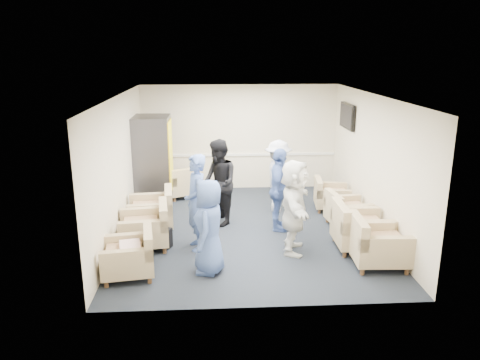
{
  "coord_description": "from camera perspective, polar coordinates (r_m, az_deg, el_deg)",
  "views": [
    {
      "loc": [
        -0.7,
        -8.9,
        3.54
      ],
      "look_at": [
        -0.16,
        0.2,
        0.99
      ],
      "focal_mm": 35.0,
      "sensor_mm": 36.0,
      "label": 1
    }
  ],
  "objects": [
    {
      "name": "person_mid_right",
      "position": [
        9.36,
        4.76,
        -1.2
      ],
      "size": [
        0.63,
        1.06,
        1.68
      ],
      "primitive_type": "imported",
      "rotation": [
        0.0,
        0.0,
        1.33
      ],
      "color": "#445FA4",
      "rests_on": "floor"
    },
    {
      "name": "armchair_left_mid",
      "position": [
        8.84,
        -11.23,
        -5.86
      ],
      "size": [
        0.97,
        0.97,
        0.7
      ],
      "rotation": [
        0.0,
        0.0,
        -1.45
      ],
      "color": "tan",
      "rests_on": "floor"
    },
    {
      "name": "armchair_corner",
      "position": [
        11.68,
        -7.02,
        -0.47
      ],
      "size": [
        1.09,
        1.09,
        0.66
      ],
      "rotation": [
        0.0,
        0.0,
        3.59
      ],
      "color": "tan",
      "rests_on": "floor"
    },
    {
      "name": "tv",
      "position": [
        11.25,
        12.93,
        7.59
      ],
      "size": [
        0.1,
        1.0,
        0.58
      ],
      "color": "black",
      "rests_on": "right_wall"
    },
    {
      "name": "person_mid_left",
      "position": [
        8.46,
        -5.37,
        -2.75
      ],
      "size": [
        0.56,
        0.73,
        1.77
      ],
      "primitive_type": "imported",
      "rotation": [
        0.0,
        0.0,
        -1.33
      ],
      "color": "#445FA4",
      "rests_on": "floor"
    },
    {
      "name": "armchair_right_midnear",
      "position": [
        8.85,
        14.07,
        -5.91
      ],
      "size": [
        0.93,
        0.93,
        0.73
      ],
      "rotation": [
        0.0,
        0.0,
        1.55
      ],
      "color": "tan",
      "rests_on": "floor"
    },
    {
      "name": "left_wall",
      "position": [
        9.34,
        -14.43,
        1.55
      ],
      "size": [
        0.02,
        6.0,
        2.7
      ],
      "primitive_type": "cube",
      "color": "beige",
      "rests_on": "floor"
    },
    {
      "name": "right_wall",
      "position": [
        9.71,
        15.95,
        1.96
      ],
      "size": [
        0.02,
        6.0,
        2.7
      ],
      "primitive_type": "cube",
      "color": "beige",
      "rests_on": "floor"
    },
    {
      "name": "ceiling",
      "position": [
        8.96,
        1.1,
        10.23
      ],
      "size": [
        6.0,
        6.0,
        0.0
      ],
      "primitive_type": "plane",
      "rotation": [
        3.14,
        0.0,
        0.0
      ],
      "color": "white",
      "rests_on": "back_wall"
    },
    {
      "name": "pillow",
      "position": [
        7.74,
        -13.25,
        -8.02
      ],
      "size": [
        0.4,
        0.48,
        0.12
      ],
      "primitive_type": "cube",
      "rotation": [
        0.0,
        0.0,
        -1.36
      ],
      "color": "silver",
      "rests_on": "armchair_left_near"
    },
    {
      "name": "armchair_left_far",
      "position": [
        9.68,
        -10.45,
        -3.89
      ],
      "size": [
        0.96,
        0.96,
        0.71
      ],
      "rotation": [
        0.0,
        0.0,
        -1.47
      ],
      "color": "tan",
      "rests_on": "floor"
    },
    {
      "name": "person_front_left",
      "position": [
        7.59,
        -3.81,
        -5.71
      ],
      "size": [
        0.62,
        0.84,
        1.57
      ],
      "primitive_type": "imported",
      "rotation": [
        0.0,
        0.0,
        -1.74
      ],
      "color": "#445FA4",
      "rests_on": "floor"
    },
    {
      "name": "armchair_right_near",
      "position": [
        8.28,
        16.2,
        -7.63
      ],
      "size": [
        0.94,
        0.94,
        0.72
      ],
      "rotation": [
        0.0,
        0.0,
        1.52
      ],
      "color": "tan",
      "rests_on": "floor"
    },
    {
      "name": "person_back_right",
      "position": [
        10.52,
        4.64,
        0.51
      ],
      "size": [
        0.77,
        1.13,
        1.62
      ],
      "primitive_type": "imported",
      "rotation": [
        0.0,
        0.0,
        1.4
      ],
      "color": "silver",
      "rests_on": "floor"
    },
    {
      "name": "armchair_right_far",
      "position": [
        10.89,
        10.86,
        -1.98
      ],
      "size": [
        0.84,
        0.84,
        0.61
      ],
      "rotation": [
        0.0,
        0.0,
        1.45
      ],
      "color": "tan",
      "rests_on": "floor"
    },
    {
      "name": "front_wall",
      "position": [
        6.33,
        3.15,
        -4.66
      ],
      "size": [
        5.0,
        0.02,
        2.7
      ],
      "primitive_type": "cube",
      "color": "beige",
      "rests_on": "floor"
    },
    {
      "name": "person_back_left",
      "position": [
        9.64,
        -2.61,
        -0.33
      ],
      "size": [
        0.91,
        1.03,
        1.79
      ],
      "primitive_type": "imported",
      "rotation": [
        0.0,
        0.0,
        -1.27
      ],
      "color": "black",
      "rests_on": "floor"
    },
    {
      "name": "chair_rail",
      "position": [
        12.19,
        -0.03,
        3.1
      ],
      "size": [
        4.98,
        0.04,
        0.06
      ],
      "primitive_type": "cube",
      "color": "silver",
      "rests_on": "back_wall"
    },
    {
      "name": "back_wall",
      "position": [
        12.12,
        -0.04,
        5.2
      ],
      "size": [
        5.0,
        0.02,
        2.7
      ],
      "primitive_type": "cube",
      "color": "beige",
      "rests_on": "floor"
    },
    {
      "name": "floor",
      "position": [
        9.6,
        1.02,
        -6.02
      ],
      "size": [
        6.0,
        6.0,
        0.0
      ],
      "primitive_type": "plane",
      "color": "black",
      "rests_on": "ground"
    },
    {
      "name": "backpack",
      "position": [
        8.81,
        -9.22,
        -6.7
      ],
      "size": [
        0.31,
        0.27,
        0.44
      ],
      "rotation": [
        0.0,
        0.0,
        -0.4
      ],
      "color": "black",
      "rests_on": "floor"
    },
    {
      "name": "armchair_right_midfar",
      "position": [
        9.87,
        12.76,
        -3.86
      ],
      "size": [
        0.88,
        0.88,
        0.63
      ],
      "rotation": [
        0.0,
        0.0,
        1.69
      ],
      "color": "tan",
      "rests_on": "floor"
    },
    {
      "name": "person_front_right",
      "position": [
        8.36,
        6.63,
        -3.25
      ],
      "size": [
        0.78,
        1.65,
        1.71
      ],
      "primitive_type": "imported",
      "rotation": [
        0.0,
        0.0,
        1.39
      ],
      "color": "silver",
      "rests_on": "floor"
    },
    {
      "name": "vending_machine",
      "position": [
        11.09,
        -10.54,
        2.33
      ],
      "size": [
        0.84,
        0.99,
        2.08
      ],
      "color": "#47464D",
      "rests_on": "floor"
    },
    {
      "name": "armchair_left_near",
      "position": [
        7.82,
        -13.12,
        -9.12
      ],
      "size": [
        0.92,
        0.92,
        0.65
      ],
      "rotation": [
        0.0,
        0.0,
        -1.42
      ],
      "color": "tan",
      "rests_on": "floor"
    }
  ]
}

